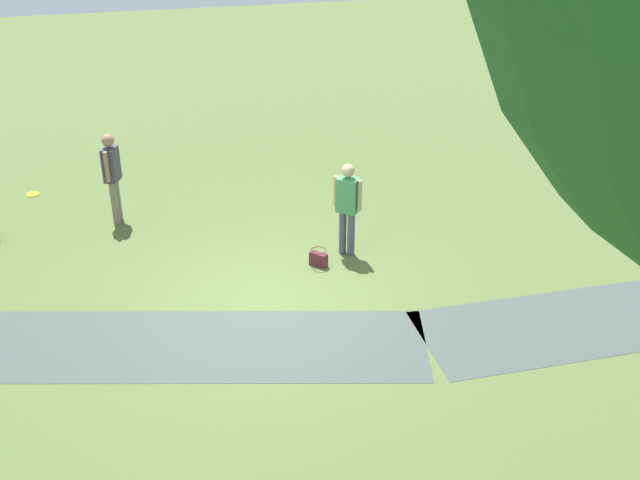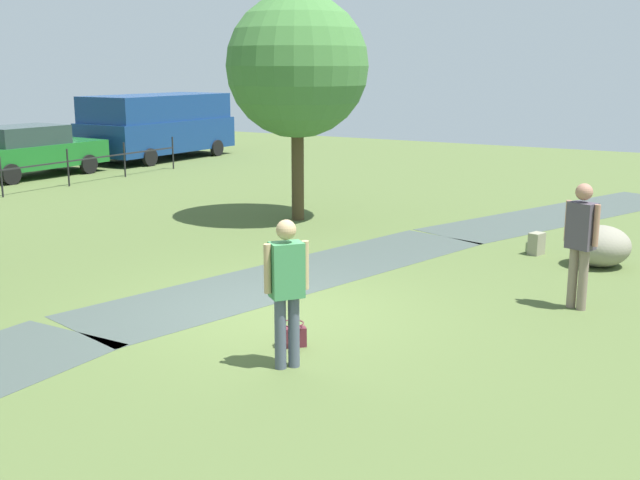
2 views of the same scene
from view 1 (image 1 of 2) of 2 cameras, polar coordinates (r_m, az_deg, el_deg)
ground_plane at (r=12.44m, az=-3.74°, el=-4.44°), size 48.00×48.00×0.00m
footpath_segment_mid at (r=11.65m, az=-12.24°, el=-7.56°), size 8.20×3.64×0.01m
woman_with_handbag at (r=13.32m, az=2.03°, el=2.74°), size 0.43×0.41×1.70m
man_near_boulder at (r=14.98m, az=-15.08°, el=4.88°), size 0.35×0.50×1.77m
handbag_on_grass at (r=13.31m, az=-0.11°, el=-1.36°), size 0.38×0.38×0.31m
frisbee_on_grass at (r=17.09m, az=-20.39°, el=3.18°), size 0.27×0.27×0.02m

